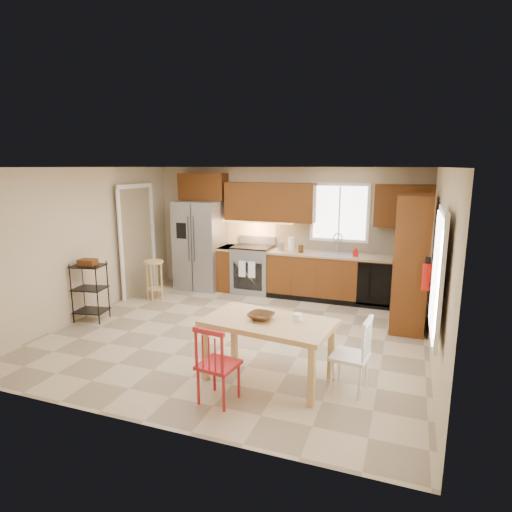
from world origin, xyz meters
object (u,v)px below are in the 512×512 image
object	(u,v)px
chair_white	(350,355)
table_jar	(298,319)
soap_bottle	(356,251)
chair_red	(218,363)
bar_stool	(154,280)
dining_table	(268,350)
table_bowl	(261,320)
utility_cart	(90,292)
fire_extinguisher	(427,277)
refrigerator	(200,245)
range_stove	(253,270)
pantry	(411,263)

from	to	relation	value
chair_white	table_jar	world-z (taller)	chair_white
soap_bottle	table_jar	xyz separation A→B (m)	(-0.26, -3.19, -0.23)
chair_red	table_jar	distance (m)	1.06
table_jar	bar_stool	size ratio (longest dim) A/B	0.16
dining_table	table_jar	xyz separation A→B (m)	(0.33, 0.09, 0.40)
chair_red	table_jar	size ratio (longest dim) A/B	7.19
table_bowl	utility_cart	bearing A→B (deg)	164.64
fire_extinguisher	chair_white	xyz separation A→B (m)	(-0.79, -1.28, -0.66)
chair_white	utility_cart	bearing A→B (deg)	86.03
refrigerator	table_jar	xyz separation A→B (m)	(2.92, -3.21, -0.14)
range_stove	table_bowl	world-z (taller)	range_stove
pantry	utility_cart	size ratio (longest dim) A/B	2.13
soap_bottle	pantry	distance (m)	1.31
table_jar	refrigerator	bearing A→B (deg)	132.30
refrigerator	chair_red	distance (m)	4.57
refrigerator	utility_cart	xyz separation A→B (m)	(-0.80, -2.40, -0.42)
table_bowl	utility_cart	world-z (taller)	utility_cart
chair_red	table_jar	world-z (taller)	chair_red
soap_bottle	fire_extinguisher	bearing A→B (deg)	-59.47
range_stove	table_jar	size ratio (longest dim) A/B	7.53
fire_extinguisher	table_bowl	size ratio (longest dim) A/B	1.19
chair_white	table_bowl	distance (m)	1.09
bar_stool	chair_red	bearing A→B (deg)	-39.27
fire_extinguisher	chair_red	bearing A→B (deg)	-136.49
pantry	chair_red	distance (m)	3.62
dining_table	fire_extinguisher	bearing A→B (deg)	44.65
chair_red	bar_stool	size ratio (longest dim) A/B	1.15
utility_cart	chair_red	bearing A→B (deg)	-37.24
chair_white	table_bowl	xyz separation A→B (m)	(-1.04, -0.05, 0.30)
chair_red	refrigerator	bearing A→B (deg)	126.77
chair_red	table_jar	bearing A→B (deg)	54.87
refrigerator	table_jar	world-z (taller)	refrigerator
pantry	chair_white	xyz separation A→B (m)	(-0.59, -2.33, -0.61)
refrigerator	bar_stool	size ratio (longest dim) A/B	2.38
dining_table	table_jar	bearing A→B (deg)	23.14
pantry	dining_table	size ratio (longest dim) A/B	1.40
range_stove	fire_extinguisher	bearing A→B (deg)	-32.62
pantry	table_jar	world-z (taller)	pantry
refrigerator	chair_white	size ratio (longest dim) A/B	2.07
dining_table	soap_bottle	bearing A→B (deg)	87.07
refrigerator	range_stove	xyz separation A→B (m)	(1.15, 0.06, -0.45)
table_jar	utility_cart	xyz separation A→B (m)	(-3.72, 0.81, -0.27)
pantry	chair_white	size ratio (longest dim) A/B	2.39
fire_extinguisher	chair_white	bearing A→B (deg)	-121.55
chair_red	table_jar	xyz separation A→B (m)	(0.68, 0.74, 0.33)
refrigerator	bar_stool	world-z (taller)	refrigerator
range_stove	table_jar	distance (m)	3.73
pantry	table_jar	bearing A→B (deg)	-117.86
soap_bottle	chair_red	xyz separation A→B (m)	(-0.94, -3.93, -0.56)
refrigerator	bar_stool	xyz separation A→B (m)	(-0.44, -1.08, -0.53)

